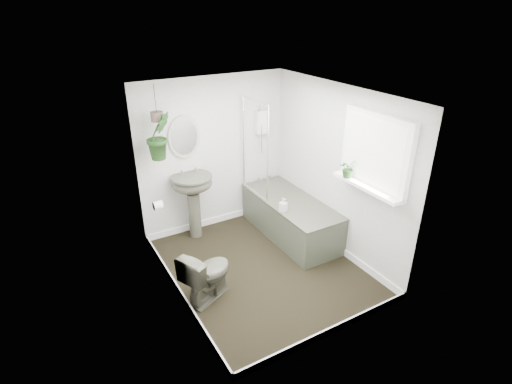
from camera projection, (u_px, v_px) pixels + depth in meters
floor at (262, 268)px, 5.33m from camera, size 2.30×2.80×0.02m
ceiling at (263, 93)px, 4.33m from camera, size 2.30×2.80×0.02m
wall_back at (214, 154)px, 5.93m from camera, size 2.30×0.02×2.30m
wall_front at (340, 245)px, 3.72m from camera, size 2.30×0.02×2.30m
wall_left at (170, 212)px, 4.30m from camera, size 0.02×2.80×2.30m
wall_right at (336, 171)px, 5.35m from camera, size 0.02×2.80×2.30m
skirting at (262, 264)px, 5.30m from camera, size 2.30×2.80×0.10m
bathtub at (291, 218)px, 5.95m from camera, size 0.72×1.72×0.58m
bath_screen at (255, 149)px, 5.75m from camera, size 0.04×0.72×1.40m
shower_box at (262, 122)px, 6.06m from camera, size 0.20×0.10×0.35m
oval_mirror at (184, 137)px, 5.54m from camera, size 0.46×0.03×0.62m
wall_sconce at (157, 149)px, 5.40m from camera, size 0.04×0.04×0.22m
toilet_roll_holder at (158, 205)px, 4.98m from camera, size 0.11×0.11×0.11m
window_recess at (376, 152)px, 4.56m from camera, size 0.08×1.00×0.90m
window_sill at (367, 186)px, 4.71m from camera, size 0.18×1.00×0.04m
window_blinds at (373, 153)px, 4.54m from camera, size 0.01×0.86×0.76m
toilet at (207, 274)px, 4.65m from camera, size 0.75×0.61×0.67m
pedestal_sink at (194, 206)px, 5.84m from camera, size 0.61×0.53×0.98m
sill_plant at (348, 168)px, 4.86m from camera, size 0.26×0.25×0.23m
hanging_plant at (159, 136)px, 5.11m from camera, size 0.39×0.34×0.62m
soap_bottle at (283, 205)px, 5.48m from camera, size 0.11×0.11×0.20m
hanging_pot at (157, 117)px, 5.00m from camera, size 0.16×0.16×0.12m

